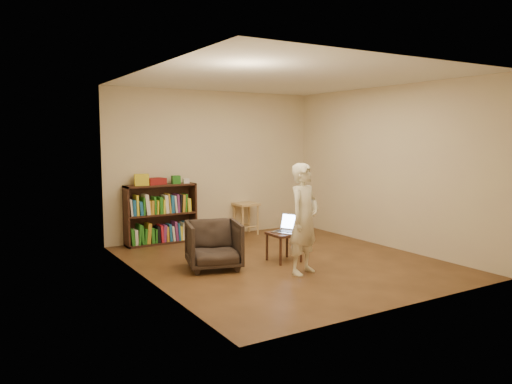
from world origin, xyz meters
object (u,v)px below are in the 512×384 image
side_table (284,237)px  person (304,219)px  bookshelf (161,217)px  stool (246,209)px  laptop (288,228)px  armchair (214,245)px

side_table → person: (-0.14, -0.66, 0.38)m
bookshelf → stool: size_ratio=2.07×
side_table → laptop: 0.15m
side_table → bookshelf: bearing=117.6°
armchair → bookshelf: bearing=107.0°
bookshelf → laptop: bookshelf is taller
side_table → laptop: size_ratio=0.92×
side_table → person: size_ratio=0.29×
bookshelf → side_table: 2.35m
bookshelf → armchair: size_ratio=1.67×
stool → armchair: 2.45m
stool → bookshelf: bearing=177.7°
stool → side_table: stool is taller
armchair → laptop: (1.13, -0.15, 0.15)m
stool → armchair: size_ratio=0.80×
stool → laptop: size_ratio=1.28×
armchair → laptop: bearing=8.3°
laptop → person: size_ratio=0.31×
person → bookshelf: bearing=88.4°
armchair → stool: bearing=65.4°
bookshelf → stool: 1.63m
stool → side_table: (-0.53, -2.02, -0.12)m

